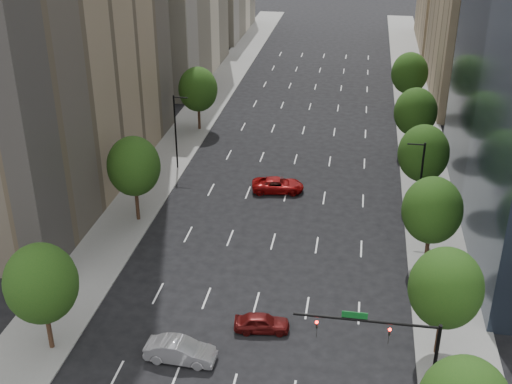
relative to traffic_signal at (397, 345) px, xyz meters
The scene contains 17 objects.
sidewalk_left 40.05m from the traffic_signal, 130.94° to the left, with size 6.00×200.00×0.15m, color slate.
sidewalk_right 30.84m from the traffic_signal, 80.59° to the left, with size 6.00×200.00×0.15m, color slate.
filler_right 104.05m from the traffic_signal, 82.00° to the left, with size 14.00×26.00×16.00m, color #8C7759.
tree_right_1 6.96m from the traffic_signal, 59.96° to the left, with size 5.20×5.20×8.75m.
tree_right_2 18.34m from the traffic_signal, 79.09° to the left, with size 5.20×5.20×8.61m.
tree_right_3 30.21m from the traffic_signal, 83.40° to the left, with size 5.20×5.20×8.89m.
tree_right_4 44.14m from the traffic_signal, 85.49° to the left, with size 5.20×5.20×8.46m.
tree_right_5 60.11m from the traffic_signal, 86.69° to the left, with size 5.20×5.20×8.75m.
tree_left_0 24.62m from the traffic_signal, behind, with size 5.20×5.20×8.75m.
tree_left_1 32.96m from the traffic_signal, 138.11° to the left, with size 5.20×5.20×8.97m.
tree_left_2 53.91m from the traffic_signal, 117.07° to the left, with size 5.20×5.20×8.68m.
streetlight_rn 25.17m from the traffic_signal, 83.37° to the left, with size 1.70×0.20×9.00m.
streetlight_ln 42.42m from the traffic_signal, 124.40° to the left, with size 1.70×0.20×9.00m.
traffic_signal is the anchor object (origin of this frame).
car_maroon 12.41m from the traffic_signal, 145.31° to the left, with size 1.71×4.25×1.45m, color #540E0E.
car_silver 15.56m from the traffic_signal, behind, with size 1.79×5.14×1.69m, color gray.
car_red_far 33.18m from the traffic_signal, 110.49° to the left, with size 2.61×5.65×1.57m, color #930A0B.
Camera 1 is at (7.09, -3.49, 31.90)m, focal length 46.05 mm.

